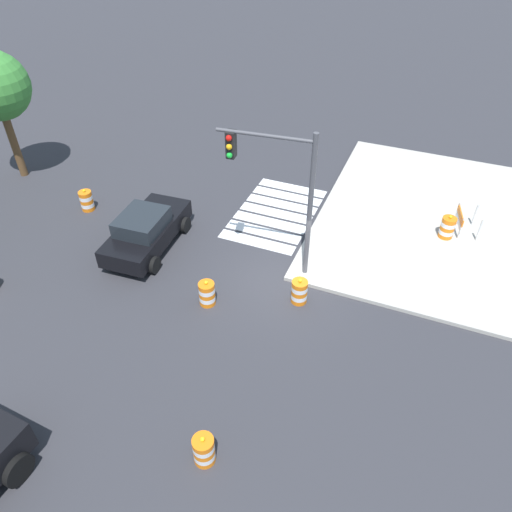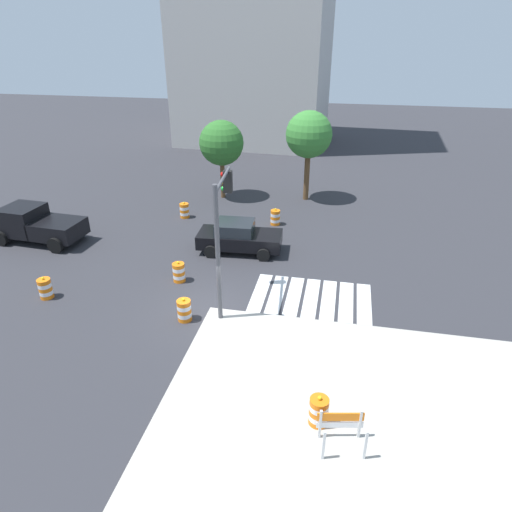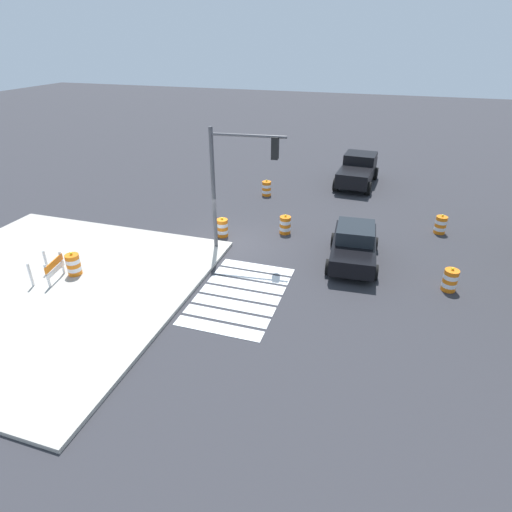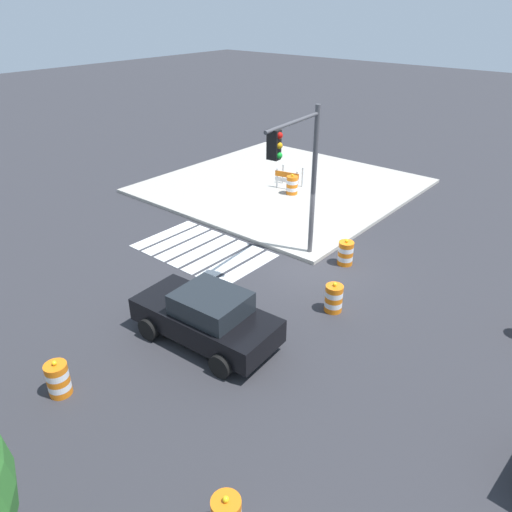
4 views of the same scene
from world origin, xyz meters
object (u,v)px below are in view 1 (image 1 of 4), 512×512
traffic_barrel_on_sidewalk (447,227)px  construction_barricade (464,219)px  traffic_barrel_crosswalk_end (299,291)px  traffic_light_pole (278,178)px  traffic_barrel_near_corner (87,201)px  traffic_barrel_median_near (204,450)px  traffic_barrel_far_curb (207,293)px  sports_car (146,230)px

traffic_barrel_on_sidewalk → construction_barricade: traffic_barrel_on_sidewalk is taller
traffic_barrel_crosswalk_end → traffic_light_pole: traffic_light_pole is taller
traffic_barrel_near_corner → traffic_barrel_median_near: (-8.40, -10.01, 0.00)m
traffic_barrel_far_curb → traffic_barrel_near_corner: bearing=66.5°
traffic_barrel_far_curb → traffic_barrel_on_sidewalk: size_ratio=1.00×
sports_car → traffic_barrel_on_sidewalk: 11.94m
traffic_barrel_near_corner → traffic_barrel_crosswalk_end: same height
traffic_barrel_median_near → traffic_barrel_on_sidewalk: 12.97m
traffic_barrel_on_sidewalk → construction_barricade: bearing=-40.0°
sports_car → traffic_barrel_median_near: bearing=-139.4°
traffic_barrel_median_near → construction_barricade: size_ratio=0.75×
traffic_barrel_near_corner → traffic_barrel_median_near: 13.07m
traffic_barrel_near_corner → traffic_barrel_far_curb: bearing=-113.5°
construction_barricade → traffic_barrel_median_near: bearing=157.3°
traffic_light_pole → construction_barricade: bearing=-51.5°
traffic_light_pole → traffic_barrel_near_corner: bearing=85.7°
sports_car → traffic_barrel_near_corner: 4.13m
traffic_barrel_near_corner → traffic_barrel_crosswalk_end: bearing=-100.7°
traffic_barrel_on_sidewalk → construction_barricade: 0.85m
traffic_barrel_crosswalk_end → traffic_barrel_far_curb: 3.18m
traffic_barrel_crosswalk_end → construction_barricade: (6.27, -4.90, 0.27)m
traffic_barrel_median_near → traffic_barrel_crosswalk_end: bearing=-3.6°
traffic_barrel_crosswalk_end → traffic_barrel_on_sidewalk: size_ratio=1.00×
traffic_barrel_crosswalk_end → traffic_barrel_on_sidewalk: traffic_barrel_on_sidewalk is taller
sports_car → traffic_barrel_far_curb: (-1.97, -3.61, -0.36)m
traffic_barrel_far_curb → sports_car: bearing=61.3°
traffic_barrel_crosswalk_end → sports_car: bearing=84.0°
traffic_light_pole → traffic_barrel_on_sidewalk: bearing=-52.9°
sports_car → traffic_barrel_far_curb: 4.13m
sports_car → traffic_barrel_crosswalk_end: size_ratio=4.32×
traffic_barrel_median_near → traffic_light_pole: size_ratio=0.19×
traffic_barrel_on_sidewalk → construction_barricade: size_ratio=0.75×
traffic_barrel_near_corner → sports_car: bearing=-108.3°
traffic_barrel_on_sidewalk → traffic_light_pole: bearing=127.1°
traffic_barrel_far_curb → construction_barricade: (7.56, -7.80, 0.27)m
sports_car → traffic_light_pole: size_ratio=0.80×
sports_car → construction_barricade: size_ratio=3.23×
traffic_barrel_crosswalk_end → traffic_barrel_on_sidewalk: 7.12m
traffic_barrel_near_corner → traffic_barrel_on_sidewalk: 15.22m
traffic_barrel_near_corner → construction_barricade: bearing=-74.3°
traffic_barrel_far_curb → construction_barricade: bearing=-45.9°
traffic_barrel_median_near → traffic_barrel_on_sidewalk: (12.06, -4.76, 0.15)m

